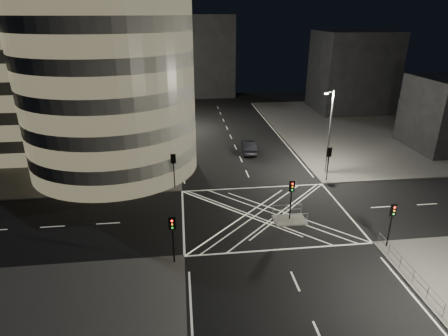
{
  "coord_description": "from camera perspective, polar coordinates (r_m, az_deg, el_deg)",
  "views": [
    {
      "loc": [
        -7.81,
        -31.38,
        18.17
      ],
      "look_at": [
        -3.47,
        4.99,
        3.0
      ],
      "focal_mm": 30.0,
      "sensor_mm": 36.0,
      "label": 1
    }
  ],
  "objects": [
    {
      "name": "street_lamp_left_near",
      "position": [
        45.21,
        -8.63,
        6.02
      ],
      "size": [
        1.25,
        0.25,
        10.0
      ],
      "color": "slate",
      "rests_on": "sidewalk_far_left"
    },
    {
      "name": "street_lamp_left_far",
      "position": [
        62.69,
        -8.29,
        10.64
      ],
      "size": [
        1.25,
        0.25,
        10.0
      ],
      "color": "slate",
      "rests_on": "sidewalk_far_left"
    },
    {
      "name": "office_tower_curved",
      "position": [
        52.05,
        -21.9,
        14.87
      ],
      "size": [
        30.0,
        29.0,
        27.2
      ],
      "color": "gray",
      "rests_on": "sidewalk_far_left"
    },
    {
      "name": "traffic_signal_fl",
      "position": [
        41.13,
        -7.69,
        0.51
      ],
      "size": [
        0.55,
        0.22,
        4.0
      ],
      "color": "black",
      "rests_on": "sidewalk_far_left"
    },
    {
      "name": "sidewalk_far_right",
      "position": [
        71.35,
        24.68,
        5.73
      ],
      "size": [
        42.0,
        42.0,
        0.15
      ],
      "primitive_type": "cube",
      "color": "#54524F",
      "rests_on": "ground"
    },
    {
      "name": "traffic_signal_fr",
      "position": [
        44.34,
        15.67,
        1.5
      ],
      "size": [
        0.55,
        0.22,
        4.0
      ],
      "color": "black",
      "rests_on": "sidewalk_far_right"
    },
    {
      "name": "tree_d",
      "position": [
        59.91,
        -9.33,
        9.5
      ],
      "size": [
        5.47,
        5.47,
        8.0
      ],
      "color": "black",
      "rests_on": "sidewalk_far_left"
    },
    {
      "name": "railing_island_south",
      "position": [
        35.23,
        10.41,
        -7.64
      ],
      "size": [
        2.8,
        0.06,
        1.1
      ],
      "primitive_type": "cube",
      "color": "slate",
      "rests_on": "central_island"
    },
    {
      "name": "tree_e",
      "position": [
        65.95,
        -9.12,
        9.94
      ],
      "size": [
        4.09,
        4.09,
        6.36
      ],
      "color": "black",
      "rests_on": "sidewalk_far_left"
    },
    {
      "name": "traffic_signal_island",
      "position": [
        34.95,
        10.24,
        -3.77
      ],
      "size": [
        0.55,
        0.22,
        4.0
      ],
      "color": "black",
      "rests_on": "central_island"
    },
    {
      "name": "building_right_far",
      "position": [
        79.68,
        18.94,
        13.74
      ],
      "size": [
        14.0,
        12.0,
        15.0
      ],
      "primitive_type": "cube",
      "color": "black",
      "rests_on": "sidewalk_far_right"
    },
    {
      "name": "building_far_end",
      "position": [
        89.93,
        -4.52,
        16.58
      ],
      "size": [
        18.0,
        8.0,
        18.0
      ],
      "primitive_type": "cube",
      "color": "black",
      "rests_on": "ground"
    },
    {
      "name": "street_lamp_right_far",
      "position": [
        45.69,
        15.75,
        5.59
      ],
      "size": [
        1.25,
        0.25,
        10.0
      ],
      "color": "slate",
      "rests_on": "sidewalk_far_right"
    },
    {
      "name": "tree_b",
      "position": [
        48.38,
        -9.76,
        5.95
      ],
      "size": [
        4.44,
        4.44,
        7.07
      ],
      "color": "black",
      "rests_on": "sidewalk_far_left"
    },
    {
      "name": "railing_island_north",
      "position": [
        36.73,
        9.61,
        -6.26
      ],
      "size": [
        2.8,
        0.06,
        1.1
      ],
      "primitive_type": "cube",
      "color": "slate",
      "rests_on": "central_island"
    },
    {
      "name": "office_block_rear",
      "position": [
        75.07,
        -18.4,
        16.05
      ],
      "size": [
        24.0,
        16.0,
        22.0
      ],
      "primitive_type": "cube",
      "color": "gray",
      "rests_on": "sidewalk_far_left"
    },
    {
      "name": "sidewalk_far_left",
      "position": [
        64.69,
        -25.67,
        3.99
      ],
      "size": [
        42.0,
        42.0,
        0.15
      ],
      "primitive_type": "cube",
      "color": "#54524F",
      "rests_on": "ground"
    },
    {
      "name": "traffic_signal_nl",
      "position": [
        28.95,
        -7.84,
        -9.55
      ],
      "size": [
        0.55,
        0.22,
        4.0
      ],
      "color": "black",
      "rests_on": "sidewalk_near_left"
    },
    {
      "name": "sedan",
      "position": [
        52.65,
        3.78,
        3.24
      ],
      "size": [
        2.2,
        5.32,
        1.71
      ],
      "primitive_type": "imported",
      "rotation": [
        0.0,
        0.0,
        3.07
      ],
      "color": "black",
      "rests_on": "ground"
    },
    {
      "name": "tree_c",
      "position": [
        54.11,
        -9.53,
        7.98
      ],
      "size": [
        4.43,
        4.43,
        7.29
      ],
      "color": "black",
      "rests_on": "sidewalk_far_left"
    },
    {
      "name": "traffic_signal_nr",
      "position": [
        33.36,
        24.21,
        -6.89
      ],
      "size": [
        0.55,
        0.22,
        4.0
      ],
      "color": "black",
      "rests_on": "sidewalk_near_right"
    },
    {
      "name": "central_island",
      "position": [
        36.28,
        9.94,
        -7.8
      ],
      "size": [
        3.0,
        2.0,
        0.15
      ],
      "primitive_type": "cube",
      "color": "slate",
      "rests_on": "ground"
    },
    {
      "name": "tree_a",
      "position": [
        42.8,
        -10.04,
        3.16
      ],
      "size": [
        4.43,
        4.43,
        6.65
      ],
      "color": "black",
      "rests_on": "sidewalk_far_left"
    },
    {
      "name": "ground",
      "position": [
        37.09,
        6.3,
        -6.99
      ],
      "size": [
        120.0,
        120.0,
        0.0
      ],
      "primitive_type": "plane",
      "color": "black",
      "rests_on": "ground"
    },
    {
      "name": "railing_near_right",
      "position": [
        30.57,
        27.74,
        -15.37
      ],
      "size": [
        0.06,
        11.7,
        1.1
      ],
      "primitive_type": "cube",
      "color": "slate",
      "rests_on": "sidewalk_near_right"
    }
  ]
}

